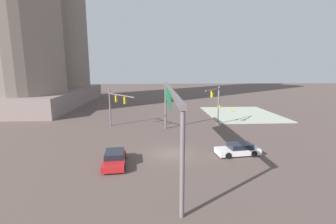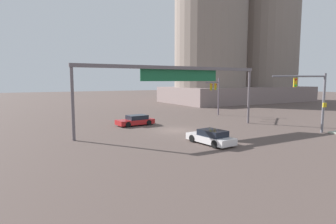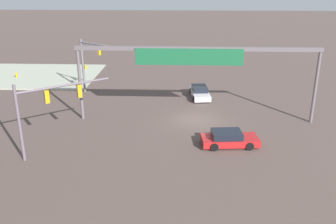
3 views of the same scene
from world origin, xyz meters
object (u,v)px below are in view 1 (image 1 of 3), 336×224
object	(u,v)px
traffic_signal_near_corner	(116,102)
traffic_signal_opposite_side	(216,100)
fire_hydrant_on_curb	(231,110)
sedan_car_approaching	(238,149)
sedan_car_waiting_far	(115,159)

from	to	relation	value
traffic_signal_near_corner	traffic_signal_opposite_side	world-z (taller)	traffic_signal_opposite_side
traffic_signal_opposite_side	fire_hydrant_on_curb	distance (m)	13.27
traffic_signal_opposite_side	sedan_car_approaching	bearing A→B (deg)	32.15
traffic_signal_opposite_side	sedan_car_waiting_far	distance (m)	19.41
sedan_car_approaching	sedan_car_waiting_far	bearing A→B (deg)	1.82
sedan_car_waiting_far	fire_hydrant_on_curb	size ratio (longest dim) A/B	6.40
traffic_signal_opposite_side	sedan_car_approaching	size ratio (longest dim) A/B	1.33
traffic_signal_near_corner	sedan_car_approaching	world-z (taller)	traffic_signal_near_corner
sedan_car_approaching	fire_hydrant_on_curb	xyz separation A→B (m)	(23.46, -6.92, -0.09)
traffic_signal_opposite_side	sedan_car_approaching	world-z (taller)	traffic_signal_opposite_side
sedan_car_waiting_far	fire_hydrant_on_curb	world-z (taller)	sedan_car_waiting_far
sedan_car_waiting_far	sedan_car_approaching	bearing A→B (deg)	93.16
traffic_signal_near_corner	sedan_car_approaching	distance (m)	18.60
traffic_signal_near_corner	traffic_signal_opposite_side	xyz separation A→B (m)	(0.56, -14.90, 0.08)
traffic_signal_near_corner	traffic_signal_opposite_side	distance (m)	14.91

